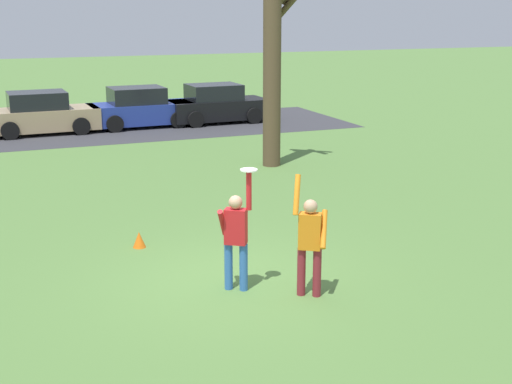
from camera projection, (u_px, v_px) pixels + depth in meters
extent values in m
plane|color=#567F3D|center=(230.00, 281.00, 12.18)|extent=(120.00, 120.00, 0.00)
cylinder|color=#3366B7|center=(229.00, 266.00, 11.73)|extent=(0.14, 0.14, 0.82)
cylinder|color=#3366B7|center=(244.00, 267.00, 11.68)|extent=(0.14, 0.14, 0.82)
cube|color=red|center=(236.00, 226.00, 11.52)|extent=(0.42, 0.38, 0.60)
sphere|color=tan|center=(236.00, 202.00, 11.42)|extent=(0.23, 0.23, 0.23)
cylinder|color=red|center=(223.00, 223.00, 11.56)|extent=(0.31, 0.44, 0.59)
cylinder|color=red|center=(249.00, 190.00, 11.32)|extent=(0.09, 0.09, 0.66)
cylinder|color=maroon|center=(317.00, 273.00, 11.44)|extent=(0.14, 0.14, 0.82)
cylinder|color=maroon|center=(301.00, 272.00, 11.49)|extent=(0.14, 0.14, 0.82)
cube|color=orange|center=(310.00, 231.00, 11.28)|extent=(0.42, 0.38, 0.60)
sphere|color=tan|center=(311.00, 207.00, 11.17)|extent=(0.23, 0.23, 0.23)
cylinder|color=orange|center=(324.00, 229.00, 11.22)|extent=(0.31, 0.44, 0.59)
cylinder|color=orange|center=(297.00, 195.00, 11.17)|extent=(0.24, 0.32, 0.65)
cylinder|color=white|center=(249.00, 170.00, 11.23)|extent=(0.28, 0.28, 0.02)
cube|color=tan|center=(43.00, 119.00, 26.41)|extent=(4.16, 1.93, 0.80)
cube|color=black|center=(37.00, 100.00, 26.16)|extent=(2.15, 1.71, 0.64)
cylinder|color=black|center=(73.00, 119.00, 27.76)|extent=(0.67, 0.24, 0.66)
cylinder|color=black|center=(81.00, 126.00, 26.14)|extent=(0.67, 0.24, 0.66)
cylinder|color=black|center=(6.00, 123.00, 26.78)|extent=(0.67, 0.24, 0.66)
cylinder|color=black|center=(10.00, 131.00, 25.16)|extent=(0.67, 0.24, 0.66)
cube|color=#233893|center=(141.00, 113.00, 27.92)|extent=(4.16, 1.93, 0.80)
cube|color=black|center=(137.00, 95.00, 27.67)|extent=(2.15, 1.71, 0.64)
cylinder|color=black|center=(165.00, 114.00, 29.27)|extent=(0.67, 0.24, 0.66)
cylinder|color=black|center=(178.00, 120.00, 27.65)|extent=(0.67, 0.24, 0.66)
cylinder|color=black|center=(105.00, 117.00, 28.29)|extent=(0.67, 0.24, 0.66)
cylinder|color=black|center=(115.00, 124.00, 26.67)|extent=(0.67, 0.24, 0.66)
cube|color=black|center=(217.00, 109.00, 28.98)|extent=(4.16, 1.93, 0.80)
cube|color=black|center=(214.00, 92.00, 28.74)|extent=(2.15, 1.71, 0.64)
cylinder|color=black|center=(238.00, 110.00, 30.33)|extent=(0.67, 0.24, 0.66)
cylinder|color=black|center=(254.00, 116.00, 28.72)|extent=(0.67, 0.24, 0.66)
cylinder|color=black|center=(182.00, 113.00, 29.35)|extent=(0.67, 0.24, 0.66)
cylinder|color=black|center=(196.00, 119.00, 27.74)|extent=(0.67, 0.24, 0.66)
cube|color=#38383D|center=(40.00, 134.00, 26.43)|extent=(24.56, 6.40, 0.01)
cylinder|color=brown|center=(272.00, 69.00, 20.40)|extent=(0.53, 0.53, 5.81)
cylinder|color=brown|center=(287.00, 7.00, 20.46)|extent=(0.87, 1.38, 1.35)
cone|color=orange|center=(139.00, 240.00, 13.85)|extent=(0.26, 0.26, 0.32)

